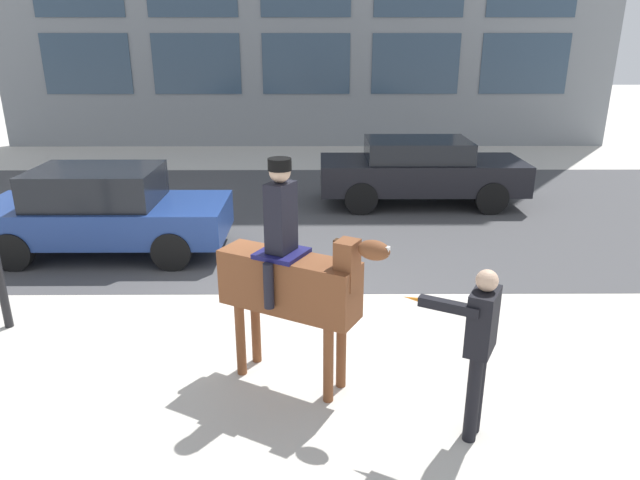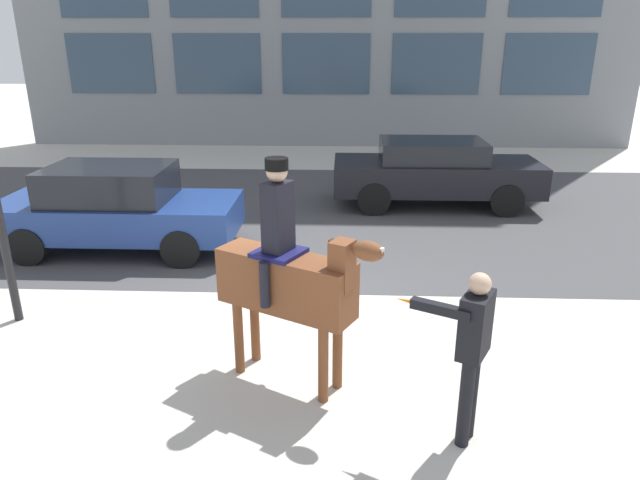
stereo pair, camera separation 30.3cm
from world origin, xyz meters
The scene contains 6 objects.
ground_plane centered at (0.00, 0.00, 0.00)m, with size 80.00×80.00×0.00m, color beige.
road_surface centered at (0.00, 4.75, 0.00)m, with size 21.07×8.50×0.01m.
mounted_horse_lead centered at (0.07, -1.78, 1.27)m, with size 1.83×1.18×2.53m.
pedestrian_bystander centered at (1.83, -2.73, 1.03)m, with size 0.91×0.46×1.74m.
street_car_near_lane centered at (-3.40, 2.28, 0.79)m, with size 4.23×1.79×1.54m.
street_car_far_lane centered at (2.71, 5.42, 0.80)m, with size 4.58×1.81×1.50m.
Camera 2 is at (0.65, -7.32, 3.67)m, focal length 32.00 mm.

